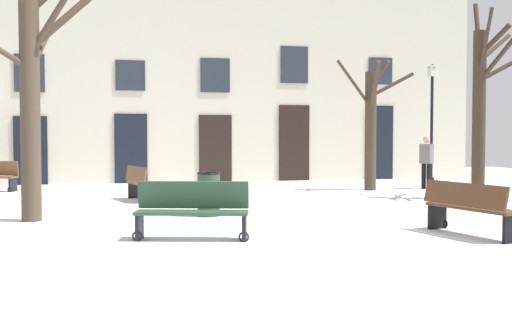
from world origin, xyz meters
name	(u,v)px	position (x,y,z in m)	size (l,w,h in m)	color
ground_plane	(273,212)	(0.00, 0.00, 0.00)	(31.54, 31.54, 0.00)	white
building_facade	(214,64)	(0.00, 8.92, 4.21)	(19.71, 0.60, 8.35)	beige
tree_center	(371,124)	(4.12, 4.45, 1.99)	(2.48, 1.26, 3.87)	#423326
tree_right_of_center	(481,101)	(5.89, 1.47, 2.54)	(1.79, 2.08, 5.24)	#382B1E
tree_left_of_center	(33,88)	(-4.83, -0.27, 2.57)	(2.31, 1.82, 5.14)	#4C3D2D
streetlamp	(432,111)	(7.25, 6.58, 2.51)	(0.30, 0.30, 4.12)	black
litter_bin	(209,194)	(-1.43, -0.29, 0.45)	(0.48, 0.48, 0.90)	#2D3D2D
bench_far_corner	(142,183)	(-2.70, 2.93, 0.44)	(0.91, 1.62, 0.88)	brown
bench_by_litter_bin	(470,208)	(2.47, -3.60, 0.46)	(0.91, 1.81, 0.89)	#51331E
bench_near_lamp	(192,210)	(-2.05, -2.99, 0.47)	(1.86, 0.87, 0.93)	#2D4C33
person_by_shop_door	(426,160)	(5.99, 4.56, 0.90)	(0.38, 0.44, 1.64)	black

